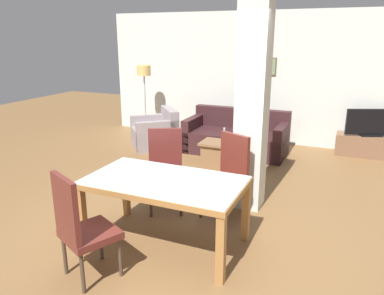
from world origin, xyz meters
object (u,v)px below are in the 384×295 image
object	(u,v)px
dining_chair_far_right	(228,174)
armchair	(156,133)
dining_table	(165,193)
dining_chair_near_left	(80,225)
dining_chair_far_left	(166,167)
coffee_table	(218,154)
sofa	(236,138)
tv_screen	(372,123)
floor_lamp	(144,77)
bottle	(224,137)
tv_stand	(369,146)

from	to	relation	value
dining_chair_far_right	armchair	xyz separation A→B (m)	(-2.32, 2.39, -0.29)
dining_table	dining_chair_near_left	bearing A→B (deg)	-115.42
dining_chair_far_left	armchair	xyz separation A→B (m)	(-1.50, 2.47, -0.29)
dining_chair_far_left	coffee_table	distance (m)	1.82
dining_chair_far_right	sofa	size ratio (longest dim) A/B	0.55
dining_chair_near_left	tv_screen	distance (m)	5.76
coffee_table	tv_screen	size ratio (longest dim) A/B	0.61
dining_chair_far_left	armchair	world-z (taller)	dining_chair_far_left
dining_table	dining_chair_far_right	bearing A→B (deg)	65.25
dining_chair_near_left	sofa	size ratio (longest dim) A/B	0.55
coffee_table	sofa	bearing A→B (deg)	87.36
armchair	coffee_table	size ratio (longest dim) A/B	2.08
dining_table	dining_chair_far_left	distance (m)	0.92
sofa	dining_chair_near_left	bearing A→B (deg)	88.33
floor_lamp	armchair	bearing A→B (deg)	-46.18
dining_chair_far_left	armchair	distance (m)	2.90
bottle	dining_chair_far_left	bearing A→B (deg)	-96.64
dining_chair_near_left	tv_screen	world-z (taller)	dining_chair_near_left
sofa	tv_stand	distance (m)	2.51
floor_lamp	dining_chair_near_left	bearing A→B (deg)	-66.19
dining_table	tv_stand	distance (m)	4.81
dining_chair_far_left	tv_screen	xyz separation A→B (m)	(2.52, 3.49, 0.09)
dining_chair_far_right	tv_stand	world-z (taller)	dining_chair_far_right
dining_chair_near_left	floor_lamp	bearing A→B (deg)	139.23
floor_lamp	dining_chair_far_left	bearing A→B (deg)	-55.78
dining_chair_near_left	coffee_table	distance (m)	3.49
bottle	floor_lamp	distance (m)	2.79
dining_chair_near_left	bottle	world-z (taller)	dining_chair_near_left
tv_screen	sofa	bearing A→B (deg)	-5.07
dining_chair_far_right	floor_lamp	bearing A→B (deg)	-21.14
armchair	dining_chair_far_right	bearing A→B (deg)	-176.98
tv_stand	floor_lamp	distance (m)	4.79
tv_screen	tv_stand	bearing A→B (deg)	180.00
dining_table	bottle	distance (m)	2.59
coffee_table	tv_stand	distance (m)	2.97
dining_table	dining_chair_far_right	distance (m)	0.98
dining_table	tv_screen	distance (m)	4.80
dining_chair_far_right	armchair	distance (m)	3.34
dining_table	tv_screen	world-z (taller)	tv_screen
dining_table	tv_stand	size ratio (longest dim) A/B	1.40
floor_lamp	sofa	bearing A→B (deg)	-9.09
coffee_table	bottle	distance (m)	0.34
dining_table	dining_chair_near_left	size ratio (longest dim) A/B	1.57
dining_chair_far_left	sofa	world-z (taller)	dining_chair_far_left
dining_chair_far_right	tv_stand	xyz separation A→B (m)	(1.70, 3.41, -0.36)
coffee_table	floor_lamp	world-z (taller)	floor_lamp
dining_table	floor_lamp	xyz separation A→B (m)	(-2.53, 3.92, 0.72)
dining_chair_far_left	sofa	xyz separation A→B (m)	(0.13, 2.75, -0.28)
dining_chair_far_left	sofa	distance (m)	2.76
tv_screen	floor_lamp	world-z (taller)	floor_lamp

